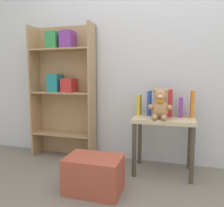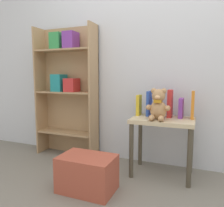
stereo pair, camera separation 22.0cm
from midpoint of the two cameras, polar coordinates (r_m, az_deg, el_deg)
name	(u,v)px [view 2 (the right image)]	position (r m, az deg, el deg)	size (l,w,h in m)	color
wall_back	(163,42)	(2.34, 16.00, 15.16)	(4.80, 0.06, 2.50)	silver
bookshelf_side	(67,84)	(2.54, -9.14, 5.00)	(0.72, 0.22, 1.46)	tan
display_table	(162,129)	(2.08, 16.06, -6.43)	(0.55, 0.38, 0.53)	beige
teddy_bear	(158,105)	(1.97, 15.12, -0.51)	(0.21, 0.19, 0.28)	tan
book_standing_yellow	(139,105)	(2.16, 9.95, -0.43)	(0.03, 0.11, 0.20)	gold
book_standing_blue	(149,103)	(2.16, 12.62, 0.01)	(0.02, 0.14, 0.24)	#2D51B7
book_standing_pink	(159,105)	(2.13, 15.16, -0.45)	(0.04, 0.11, 0.22)	#D17093
book_standing_red	(170,104)	(2.12, 17.83, -0.04)	(0.04, 0.11, 0.26)	red
book_standing_purple	(181,108)	(2.12, 20.47, -1.15)	(0.04, 0.13, 0.18)	purple
book_standing_orange	(193,105)	(2.11, 23.18, -0.37)	(0.03, 0.12, 0.25)	orange
storage_bin	(87,173)	(1.83, -2.90, -17.82)	(0.44, 0.29, 0.28)	#AD4C38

